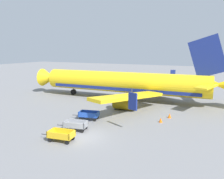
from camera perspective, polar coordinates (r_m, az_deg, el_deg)
ground_plane at (r=23.71m, az=-7.22°, el=-12.03°), size 220.00×220.00×0.00m
airplane at (r=39.79m, az=4.10°, el=1.68°), size 37.64×30.25×11.34m
baggage_cart_nearest at (r=22.96m, az=-12.93°, el=-11.37°), size 3.62×1.74×1.07m
baggage_cart_second_in_row at (r=25.51m, az=-9.32°, el=-9.02°), size 3.63×1.90×1.07m
baggage_cart_third_in_row at (r=29.07m, az=-5.97°, el=-6.52°), size 3.63×1.90×1.07m
traffic_cone_near_plane at (r=30.59m, az=14.57°, el=-6.53°), size 0.46×0.46×0.61m
traffic_cone_mid_apron at (r=28.52m, az=12.40°, el=-7.67°), size 0.46×0.46×0.60m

